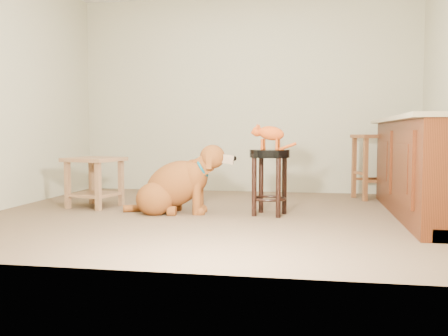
% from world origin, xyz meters
% --- Properties ---
extents(floor, '(4.50, 4.00, 0.01)m').
position_xyz_m(floor, '(0.00, 0.00, 0.00)').
color(floor, brown).
rests_on(floor, ground).
extents(room_shell, '(4.54, 4.04, 2.62)m').
position_xyz_m(room_shell, '(0.00, 0.00, 1.68)').
color(room_shell, '#AFAB8D').
rests_on(room_shell, ground).
extents(cabinet_run, '(0.70, 2.56, 0.94)m').
position_xyz_m(cabinet_run, '(1.94, 0.30, 0.44)').
color(cabinet_run, '#441C0C').
rests_on(cabinet_run, ground).
extents(padded_stool, '(0.38, 0.38, 0.63)m').
position_xyz_m(padded_stool, '(0.48, 0.09, 0.45)').
color(padded_stool, black).
rests_on(padded_stool, ground).
extents(wood_stool, '(0.53, 0.53, 0.77)m').
position_xyz_m(wood_stool, '(1.60, 1.47, 0.40)').
color(wood_stool, brown).
rests_on(wood_stool, ground).
extents(side_table, '(0.62, 0.62, 0.53)m').
position_xyz_m(side_table, '(-1.40, 0.29, 0.35)').
color(side_table, brown).
rests_on(side_table, ground).
extents(golden_retriever, '(1.14, 0.59, 0.72)m').
position_xyz_m(golden_retriever, '(-0.44, 0.05, 0.27)').
color(golden_retriever, brown).
rests_on(golden_retriever, ground).
extents(tabby_kitten, '(0.44, 0.17, 0.27)m').
position_xyz_m(tabby_kitten, '(0.47, 0.09, 0.78)').
color(tabby_kitten, '#A23C10').
rests_on(tabby_kitten, padded_stool).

